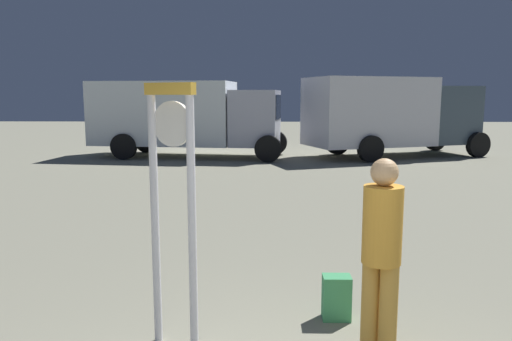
# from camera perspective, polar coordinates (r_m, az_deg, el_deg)

# --- Properties ---
(standing_clock) EXTENTS (0.46, 0.27, 2.31)m
(standing_clock) POSITION_cam_1_polar(r_m,az_deg,el_deg) (4.24, -9.61, -2.29)
(standing_clock) COLOR silver
(standing_clock) RESTS_ON ground_plane
(person_near_clock) EXTENTS (0.33, 0.33, 1.70)m
(person_near_clock) POSITION_cam_1_polar(r_m,az_deg,el_deg) (4.26, 14.32, -8.69)
(person_near_clock) COLOR gold
(person_near_clock) RESTS_ON ground_plane
(backpack) EXTENTS (0.28, 0.23, 0.45)m
(backpack) POSITION_cam_1_polar(r_m,az_deg,el_deg) (5.11, 9.29, -14.32)
(backpack) COLOR #419F62
(backpack) RESTS_ON ground_plane
(box_truck_near) EXTENTS (6.88, 4.47, 2.83)m
(box_truck_near) POSITION_cam_1_polar(r_m,az_deg,el_deg) (18.55, 15.23, 6.42)
(box_truck_near) COLOR silver
(box_truck_near) RESTS_ON ground_plane
(box_truck_far) EXTENTS (7.15, 3.17, 2.70)m
(box_truck_far) POSITION_cam_1_polar(r_m,az_deg,el_deg) (18.09, -8.45, 6.39)
(box_truck_far) COLOR white
(box_truck_far) RESTS_ON ground_plane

